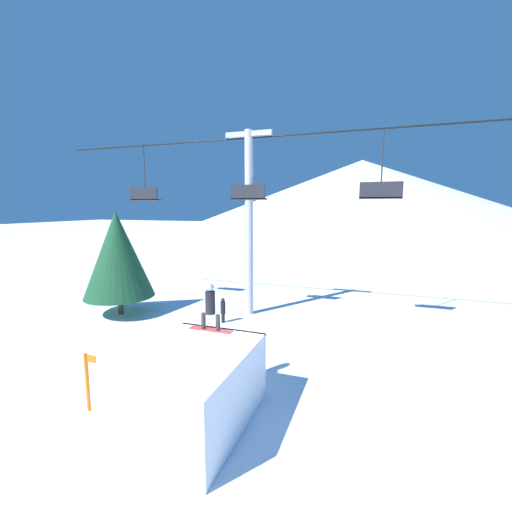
% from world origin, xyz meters
% --- Properties ---
extents(ground_plane, '(220.00, 220.00, 0.00)m').
position_xyz_m(ground_plane, '(0.00, 0.00, 0.00)').
color(ground_plane, white).
extents(mountain_ridge, '(85.96, 85.96, 16.20)m').
position_xyz_m(mountain_ridge, '(0.00, 76.19, 8.10)').
color(mountain_ridge, silver).
rests_on(mountain_ridge, ground_plane).
extents(snow_ramp, '(2.76, 3.78, 1.95)m').
position_xyz_m(snow_ramp, '(-0.16, -0.93, 0.98)').
color(snow_ramp, white).
rests_on(snow_ramp, ground_plane).
extents(snowboarder, '(1.36, 0.29, 1.43)m').
position_xyz_m(snowboarder, '(-0.41, 0.65, 2.69)').
color(snowboarder, '#B22D2D').
rests_on(snowboarder, snow_ramp).
extents(chairlift, '(22.05, 0.44, 9.35)m').
position_xyz_m(chairlift, '(-2.07, 8.22, 5.52)').
color(chairlift, '#B2B2B7').
rests_on(chairlift, ground_plane).
extents(pine_tree_near, '(3.53, 3.53, 5.42)m').
position_xyz_m(pine_tree_near, '(-8.41, 5.90, 3.18)').
color(pine_tree_near, '#4C3823').
rests_on(pine_tree_near, ground_plane).
extents(trail_marker, '(0.41, 0.10, 1.67)m').
position_xyz_m(trail_marker, '(-3.15, -1.39, 0.89)').
color(trail_marker, orange).
rests_on(trail_marker, ground_plane).
extents(distant_skier, '(0.24, 0.24, 1.23)m').
position_xyz_m(distant_skier, '(-2.77, 6.49, 0.67)').
color(distant_skier, black).
rests_on(distant_skier, ground_plane).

